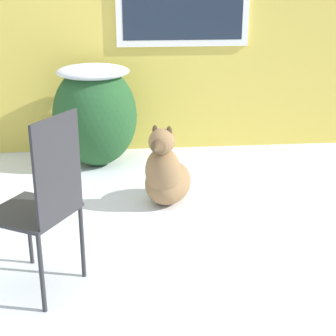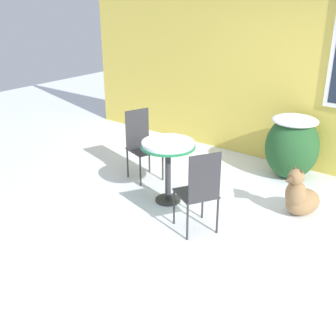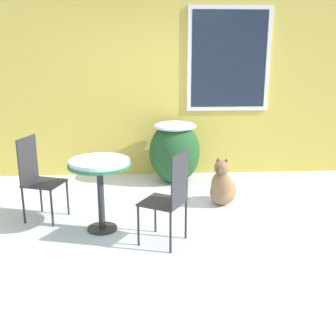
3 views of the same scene
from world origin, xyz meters
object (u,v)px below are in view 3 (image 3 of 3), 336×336
at_px(patio_chair_far_side, 170,196).
at_px(dog, 222,188).
at_px(patio_table, 100,171).
at_px(patio_chair_near_table, 38,176).

height_order(patio_chair_far_side, dog, patio_chair_far_side).
bearing_deg(patio_chair_far_side, dog, 175.01).
height_order(patio_table, dog, patio_table).
xyz_separation_m(patio_chair_near_table, dog, (2.21, 0.31, -0.29)).
relative_size(patio_chair_near_table, dog, 1.50).
height_order(patio_chair_near_table, dog, patio_chair_near_table).
distance_m(patio_chair_far_side, dog, 1.32).
bearing_deg(patio_chair_near_table, dog, -63.48).
distance_m(patio_table, dog, 1.67).
bearing_deg(patio_table, dog, 24.75).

